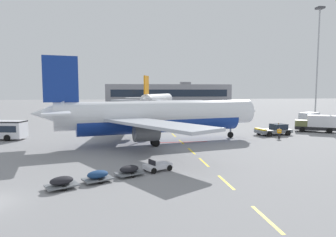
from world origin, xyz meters
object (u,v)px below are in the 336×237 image
Objects in this scene: pushback_tug at (274,130)px; fuel_service_truck at (311,119)px; airliner_mid_left at (158,100)px; airliner_foreground at (158,116)px; ground_crew_worker at (279,132)px; apron_light_mast_far at (318,52)px; baggage_train at (114,173)px; catering_truck at (317,123)px.

pushback_tug is 0.89× the size of fuel_service_truck.
airliner_mid_left reaches higher than fuel_service_truck.
airliner_mid_left is at bearing 83.77° from airliner_foreground.
airliner_foreground reaches higher than ground_crew_worker.
fuel_service_truck is at bearing 34.98° from pushback_tug.
fuel_service_truck is 0.25× the size of apron_light_mast_far.
fuel_service_truck is 50.50m from baggage_train.
catering_truck is at bearing 33.89° from baggage_train.
airliner_mid_left is at bearing 100.00° from ground_crew_worker.
apron_light_mast_far is at bearing 55.93° from catering_truck.
catering_truck and fuel_service_truck have the same top height.
airliner_mid_left is 20.46× the size of ground_crew_worker.
fuel_service_truck is 19.03m from ground_crew_worker.
airliner_foreground is 55.44m from apron_light_mast_far.
airliner_foreground is 36.56m from fuel_service_truck.
fuel_service_truck is at bearing -127.20° from apron_light_mast_far.
airliner_foreground is at bearing -157.88° from fuel_service_truck.
ground_crew_worker is (-14.08, -12.78, -0.67)m from fuel_service_truck.
baggage_train is at bearing -141.83° from fuel_service_truck.
ground_crew_worker is (-10.74, -5.99, -0.67)m from catering_truck.
apron_light_mast_far is at bearing 44.72° from pushback_tug.
apron_light_mast_far is at bearing -47.31° from airliner_mid_left.
catering_truck is 0.25× the size of apron_light_mast_far.
baggage_train is at bearing -137.85° from apron_light_mast_far.
ground_crew_worker is at bearing 35.73° from baggage_train.
baggage_train is 6.40× the size of ground_crew_worker.
airliner_mid_left is 88.25m from baggage_train.
catering_truck is at bearing 29.14° from ground_crew_worker.
ground_crew_worker is at bearing 2.77° from airliner_foreground.
airliner_mid_left reaches higher than ground_crew_worker.
apron_light_mast_far is (37.67, -40.83, 13.69)m from airliner_mid_left.
airliner_mid_left is 66.81m from catering_truck.
baggage_train is (-26.78, -22.17, -0.37)m from pushback_tug.
pushback_tug is (20.90, 4.71, -3.05)m from airliner_foreground.
ground_crew_worker reaches higher than baggage_train.
pushback_tug is at bearing -78.44° from airliner_mid_left.
ground_crew_worker is 0.06× the size of apron_light_mast_far.
catering_truck is 30.98m from apron_light_mast_far.
pushback_tug is 3.93m from ground_crew_worker.
fuel_service_truck is (12.91, 9.03, 0.74)m from pushback_tug.
ground_crew_worker is 41.39m from apron_light_mast_far.
pushback_tug is 3.74× the size of ground_crew_worker.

